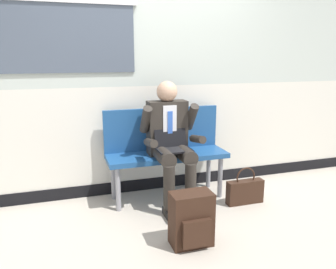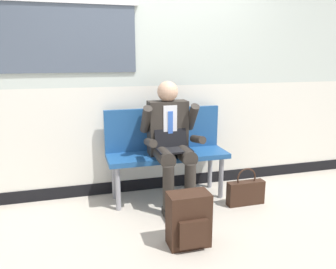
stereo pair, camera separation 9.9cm
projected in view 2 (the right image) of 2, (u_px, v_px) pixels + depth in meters
ground_plane at (164, 208)px, 3.39m from camera, size 18.00×18.00×0.00m
station_wall at (148, 51)px, 3.58m from camera, size 6.47×0.17×3.09m
bench_with_person at (166, 146)px, 3.59m from camera, size 1.26×0.42×0.95m
person_seated at (171, 140)px, 3.37m from camera, size 0.57×0.70×1.25m
backpack at (189, 220)px, 2.69m from camera, size 0.33×0.24×0.44m
handbag at (246, 192)px, 3.45m from camera, size 0.39×0.10×0.39m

